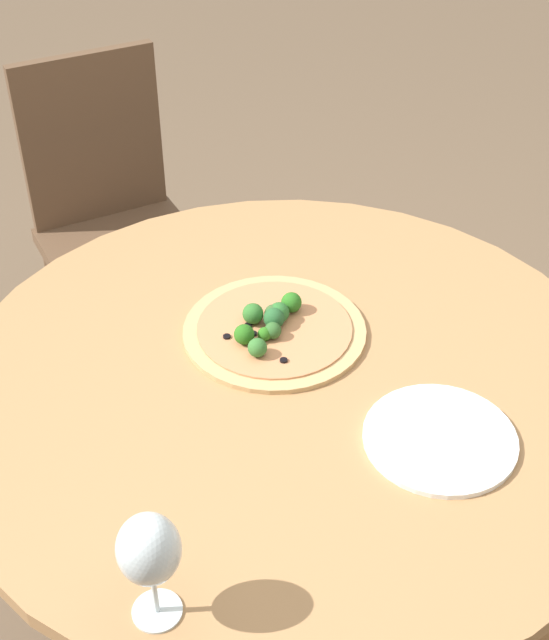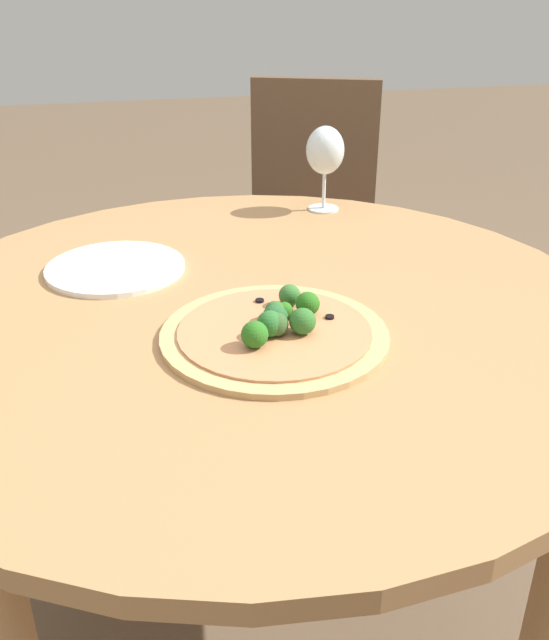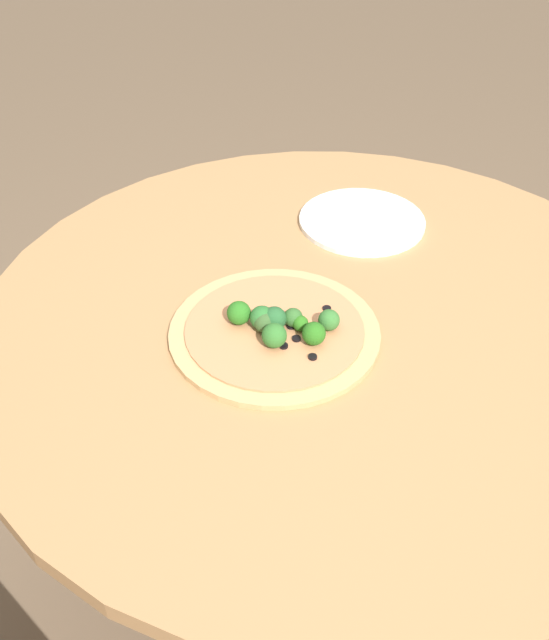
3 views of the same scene
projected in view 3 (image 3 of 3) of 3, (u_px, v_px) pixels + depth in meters
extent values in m
plane|color=brown|center=(317.00, 549.00, 1.64)|extent=(12.00, 12.00, 0.00)
cylinder|color=#A87A4C|center=(333.00, 317.00, 1.21)|extent=(1.20, 1.20, 0.03)
cylinder|color=#A87A4C|center=(89.00, 397.00, 1.55)|extent=(0.05, 0.05, 0.67)
cylinder|color=#A87A4C|center=(375.00, 300.00, 1.82)|extent=(0.05, 0.05, 0.67)
cylinder|color=tan|center=(274.00, 332.00, 1.15)|extent=(0.34, 0.34, 0.01)
cylinder|color=tan|center=(275.00, 329.00, 1.14)|extent=(0.29, 0.29, 0.00)
sphere|color=#305F29|center=(293.00, 317.00, 1.14)|extent=(0.03, 0.03, 0.03)
sphere|color=#25592C|center=(274.00, 319.00, 1.13)|extent=(0.04, 0.04, 0.04)
sphere|color=#286A1D|center=(239.00, 313.00, 1.14)|extent=(0.04, 0.04, 0.04)
sphere|color=#345528|center=(265.00, 322.00, 1.13)|extent=(0.04, 0.04, 0.04)
sphere|color=#2B6A1A|center=(300.00, 323.00, 1.13)|extent=(0.03, 0.03, 0.03)
sphere|color=#336C2D|center=(329.00, 320.00, 1.13)|extent=(0.03, 0.03, 0.03)
sphere|color=#2A672B|center=(262.00, 318.00, 1.13)|extent=(0.04, 0.04, 0.04)
sphere|color=#2E6929|center=(274.00, 335.00, 1.10)|extent=(0.04, 0.04, 0.04)
sphere|color=#27661A|center=(314.00, 334.00, 1.10)|extent=(0.04, 0.04, 0.04)
cylinder|color=black|center=(327.00, 308.00, 1.18)|extent=(0.01, 0.01, 0.00)
cylinder|color=black|center=(296.00, 339.00, 1.12)|extent=(0.01, 0.01, 0.00)
cylinder|color=black|center=(284.00, 346.00, 1.10)|extent=(0.01, 0.01, 0.00)
cylinder|color=black|center=(278.00, 327.00, 1.14)|extent=(0.01, 0.01, 0.00)
cylinder|color=black|center=(313.00, 357.00, 1.08)|extent=(0.01, 0.01, 0.00)
cylinder|color=black|center=(291.00, 326.00, 1.14)|extent=(0.01, 0.01, 0.00)
cylinder|color=white|center=(362.00, 221.00, 1.41)|extent=(0.25, 0.25, 0.01)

